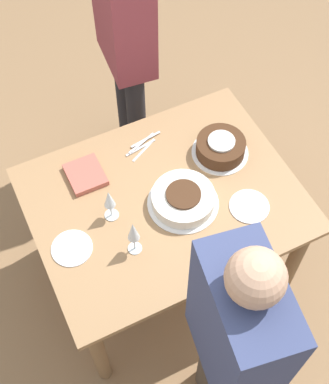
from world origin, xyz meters
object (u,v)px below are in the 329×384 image
(person_cutting, at_px, (125,32))
(wine_glass_far, at_px, (133,232))
(person_watching, at_px, (234,341))
(cake_front_chocolate, at_px, (221,147))
(cake_center_white, at_px, (183,199))
(wine_glass_near, at_px, (109,200))

(person_cutting, bearing_deg, wine_glass_far, -16.75)
(person_watching, bearing_deg, cake_front_chocolate, -18.34)
(cake_center_white, xyz_separation_m, cake_front_chocolate, (-0.29, -0.18, 0.01))
(cake_front_chocolate, relative_size, person_watching, 0.18)
(wine_glass_near, bearing_deg, person_cutting, -118.07)
(cake_front_chocolate, xyz_separation_m, person_watching, (0.46, 0.88, 0.17))
(cake_front_chocolate, relative_size, wine_glass_far, 1.29)
(person_watching, bearing_deg, wine_glass_far, 21.54)
(cake_front_chocolate, bearing_deg, person_cutting, -77.97)
(wine_glass_far, bearing_deg, cake_center_white, -158.56)
(cake_center_white, distance_m, person_watching, 0.74)
(cake_center_white, xyz_separation_m, person_watching, (0.16, 0.70, 0.17))
(wine_glass_far, xyz_separation_m, person_cutting, (-0.43, -1.04, 0.08))
(cake_center_white, relative_size, wine_glass_near, 1.72)
(wine_glass_near, bearing_deg, cake_center_white, 165.19)
(wine_glass_near, relative_size, person_watching, 0.12)
(cake_front_chocolate, distance_m, person_watching, 1.00)
(person_cutting, height_order, person_watching, person_cutting)
(cake_front_chocolate, bearing_deg, cake_center_white, 31.45)
(wine_glass_near, bearing_deg, person_watching, 101.13)
(person_watching, bearing_deg, cake_center_white, -4.02)
(cake_front_chocolate, xyz_separation_m, wine_glass_far, (0.59, 0.29, 0.10))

